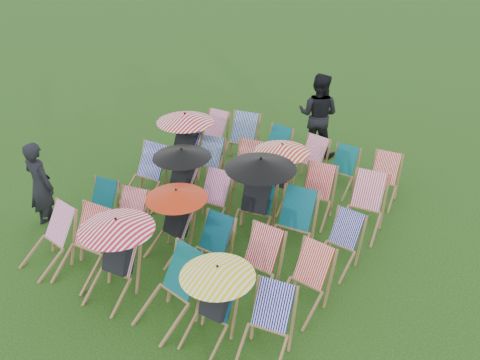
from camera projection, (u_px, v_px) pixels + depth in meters
The scene contains 33 objects.
ground at pixel (226, 229), 9.60m from camera, with size 100.00×100.00×0.00m, color black.
deckchair_0 at pixel (48, 239), 8.52m from camera, with size 0.76×0.96×0.94m.
deckchair_1 at pixel (82, 246), 8.29m from camera, with size 0.72×0.98×1.02m.
deckchair_2 at pixel (114, 257), 7.79m from camera, with size 1.10×1.15×1.30m.
deckchair_3 at pixel (169, 291), 7.40m from camera, with size 0.84×1.05×1.02m.
deckchair_4 at pixel (212, 302), 7.04m from camera, with size 0.99×1.03×1.18m.
deckchair_5 at pixel (266, 328), 6.85m from camera, with size 0.71×0.92×0.93m.
deckchair_6 at pixel (97, 209), 9.40m from camera, with size 0.67×0.85×0.84m.
deckchair_7 at pixel (126, 220), 9.07m from camera, with size 0.71×0.89×0.87m.
deckchair_8 at pixel (172, 221), 8.70m from camera, with size 1.00×1.07×1.19m.
deckchair_9 at pixel (207, 250), 8.32m from camera, with size 0.63×0.86×0.91m.
deckchair_10 at pixel (254, 266), 7.93m from camera, with size 0.67×0.91×0.95m.
deckchair_11 at pixel (304, 282), 7.64m from camera, with size 0.70×0.91×0.92m.
deckchair_12 at pixel (144, 175), 10.31m from camera, with size 0.70×0.95×1.01m.
deckchair_13 at pixel (178, 179), 9.84m from camera, with size 1.07×1.14×1.26m.
deckchair_14 at pixel (210, 201), 9.55m from camera, with size 0.66×0.88×0.92m.
deckchair_15 at pixel (255, 196), 9.13m from camera, with size 1.22×1.31×1.44m.
deckchair_16 at pixel (291, 226), 8.78m from camera, with size 0.75×0.99×1.01m.
deckchair_17 at pixel (339, 244), 8.50m from camera, with size 0.65×0.84×0.86m.
deckchair_18 at pixel (181, 144), 11.01m from camera, with size 1.16×1.24×1.38m.
deckchair_19 at pixel (206, 164), 10.80m from camera, with size 0.72×0.91×0.91m.
deckchair_20 at pixel (245, 173), 10.35m from camera, with size 0.79×1.02×1.03m.
deckchair_21 at pixel (277, 173), 10.07m from camera, with size 1.04×1.07×1.23m.
deckchair_22 at pixel (315, 196), 9.71m from camera, with size 0.71×0.93×0.94m.
deckchair_23 at pixel (364, 206), 9.34m from camera, with size 0.73×0.96×0.99m.
deckchair_24 at pixel (210, 135), 12.04m from camera, with size 0.61×0.85×0.92m.
deckchair_25 at pixel (240, 141), 11.61m from camera, with size 0.83×1.04×1.03m.
deckchair_26 at pixel (272, 151), 11.32m from camera, with size 0.68×0.89×0.91m.
deckchair_27 at pixel (307, 162), 10.88m from camera, with size 0.72×0.91×0.90m.
deckchair_28 at pixel (340, 171), 10.61m from camera, with size 0.58×0.80×0.85m.
deckchair_29 at pixel (382, 180), 10.25m from camera, with size 0.65×0.86×0.89m.
person_left at pixel (40, 186), 9.31m from camera, with size 0.60×0.40×1.66m, color black.
person_rear at pixel (318, 115), 11.79m from camera, with size 0.92×0.72×1.89m, color black.
Camera 1 is at (4.31, -6.65, 5.49)m, focal length 40.00 mm.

